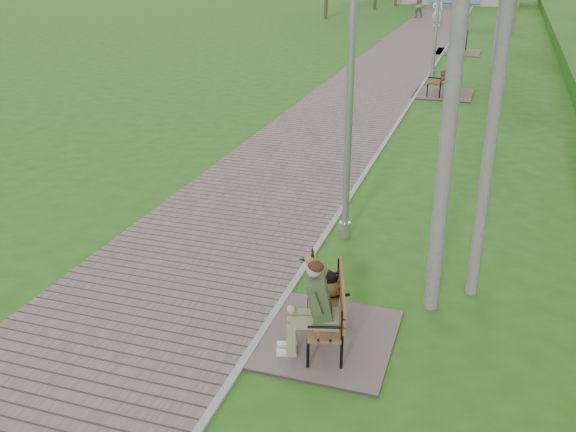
% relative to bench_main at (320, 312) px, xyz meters
% --- Properties ---
extents(ground, '(120.00, 120.00, 0.00)m').
position_rel_bench_main_xyz_m(ground, '(-0.76, 0.75, -0.43)').
color(ground, '#2D5B18').
rests_on(ground, ground).
extents(walkway, '(3.50, 67.00, 0.04)m').
position_rel_bench_main_xyz_m(walkway, '(-2.51, 22.25, -0.41)').
color(walkway, '#6A5B55').
rests_on(walkway, ground).
extents(kerb, '(0.10, 67.00, 0.05)m').
position_rel_bench_main_xyz_m(kerb, '(-0.76, 22.25, -0.40)').
color(kerb, '#999993').
rests_on(kerb, ground).
extents(bench_main, '(1.75, 1.95, 1.53)m').
position_rel_bench_main_xyz_m(bench_main, '(0.00, 0.00, 0.00)').
color(bench_main, '#6A5B55').
rests_on(bench_main, ground).
extents(bench_second, '(1.94, 2.15, 1.19)m').
position_rel_bench_main_xyz_m(bench_second, '(0.08, 15.56, -0.21)').
color(bench_second, '#6A5B55').
rests_on(bench_second, ground).
extents(bench_third, '(2.02, 2.25, 1.24)m').
position_rel_bench_main_xyz_m(bench_third, '(-0.15, 24.88, -0.19)').
color(bench_third, '#6A5B55').
rests_on(bench_third, ground).
extents(lamp_post_near, '(0.20, 0.20, 5.20)m').
position_rel_bench_main_xyz_m(lamp_post_near, '(-0.42, 3.22, 2.00)').
color(lamp_post_near, '#9D9FA4').
rests_on(lamp_post_near, ground).
extents(lamp_post_second, '(0.21, 0.21, 5.49)m').
position_rel_bench_main_xyz_m(lamp_post_second, '(-0.58, 18.25, 2.14)').
color(lamp_post_second, '#9D9FA4').
rests_on(lamp_post_second, ground).
extents(pedestrian_near, '(0.77, 0.62, 1.84)m').
position_rel_bench_main_xyz_m(pedestrian_near, '(-2.16, 34.54, 0.49)').
color(pedestrian_near, white).
rests_on(pedestrian_near, ground).
extents(pedestrian_far, '(1.04, 0.93, 1.75)m').
position_rel_bench_main_xyz_m(pedestrian_far, '(-3.96, 39.04, 0.45)').
color(pedestrian_far, slate).
rests_on(pedestrian_far, ground).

